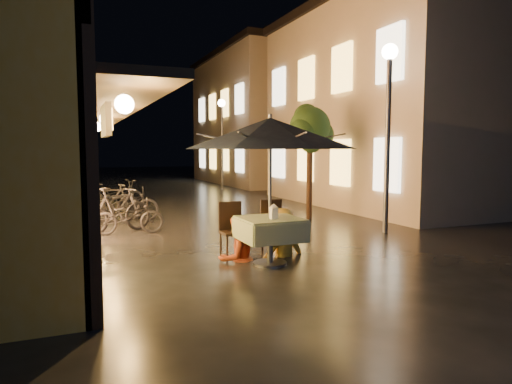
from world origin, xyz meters
name	(u,v)px	position (x,y,z in m)	size (l,w,h in m)	color
ground	(314,265)	(0.00, 0.00, 0.00)	(90.00, 90.00, 0.00)	black
east_building_near	(410,106)	(7.49, 6.50, 3.41)	(7.30, 9.30, 6.80)	#B09B8B
east_building_far	(274,119)	(7.49, 18.00, 3.66)	(7.30, 10.30, 7.30)	#B09B8B
street_tree	(310,130)	(2.41, 4.51, 2.42)	(1.43, 1.20, 3.15)	black
streetlamp_near	(389,103)	(3.00, 2.00, 2.92)	(0.36, 0.36, 4.23)	#59595E
streetlamp_far	(222,128)	(3.00, 14.00, 2.92)	(0.36, 0.36, 4.23)	#59595E
cafe_table	(270,229)	(-0.65, 0.32, 0.59)	(0.99, 0.99, 0.78)	#59595E
patio_umbrella	(270,133)	(-0.65, 0.32, 2.15)	(2.78, 2.78, 2.46)	#59595E
cafe_chair_left	(232,227)	(-1.05, 1.06, 0.54)	(0.42, 0.42, 0.97)	black
cafe_chair_right	(273,224)	(-0.25, 1.06, 0.54)	(0.42, 0.42, 0.97)	black
table_lantern	(274,210)	(-0.65, 0.18, 0.92)	(0.16, 0.16, 0.25)	white
person_orange	(237,217)	(-1.04, 0.84, 0.75)	(0.73, 0.57, 1.49)	#BF4924
person_yellow	(281,210)	(-0.18, 0.87, 0.82)	(1.06, 0.61, 1.65)	gold
bicycle_0	(129,216)	(-2.46, 4.03, 0.40)	(0.53, 1.53, 0.80)	black
bicycle_1	(117,210)	(-2.69, 4.26, 0.52)	(0.49, 1.74, 1.05)	black
bicycle_2	(126,204)	(-2.30, 5.99, 0.45)	(0.60, 1.71, 0.90)	black
bicycle_3	(109,202)	(-2.73, 5.97, 0.52)	(0.48, 1.72, 1.03)	black
bicycle_4	(116,196)	(-2.39, 7.81, 0.49)	(0.65, 1.86, 0.98)	black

